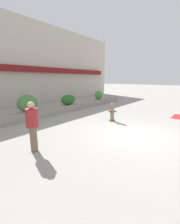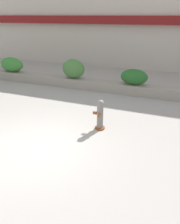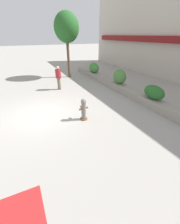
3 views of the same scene
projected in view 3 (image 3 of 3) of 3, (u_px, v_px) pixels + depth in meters
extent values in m
plane|color=#9E9991|center=(40.00, 115.00, 7.83)|extent=(120.00, 120.00, 0.00)
cube|color=gray|center=(132.00, 93.00, 10.00)|extent=(18.00, 0.70, 0.50)
ellipsoid|color=#387F33|center=(94.00, 68.00, 14.25)|extent=(1.57, 0.70, 0.86)
ellipsoid|color=#427538|center=(119.00, 76.00, 10.90)|extent=(1.27, 0.70, 1.03)
ellipsoid|color=#235B23|center=(154.00, 92.00, 8.31)|extent=(1.34, 0.68, 0.76)
cylinder|color=brown|center=(84.00, 119.00, 7.41)|extent=(0.40, 0.40, 0.06)
cylinder|color=slate|center=(84.00, 110.00, 7.20)|extent=(0.25, 0.25, 0.85)
sphere|color=slate|center=(83.00, 101.00, 6.99)|extent=(0.25, 0.25, 0.25)
cylinder|color=brown|center=(82.00, 107.00, 7.29)|extent=(0.15, 0.13, 0.11)
cylinder|color=brown|center=(87.00, 108.00, 7.24)|extent=(0.11, 0.14, 0.09)
cylinder|color=brown|center=(80.00, 109.00, 7.07)|extent=(0.11, 0.14, 0.09)
cylinder|color=brown|center=(68.00, 59.00, 14.11)|extent=(0.24, 0.24, 3.28)
ellipsoid|color=#235B23|center=(66.00, 27.00, 12.89)|extent=(2.38, 2.14, 2.50)
cylinder|color=brown|center=(59.00, 84.00, 11.27)|extent=(0.30, 0.30, 0.88)
cylinder|color=maroon|center=(58.00, 74.00, 10.93)|extent=(0.50, 0.50, 0.62)
sphere|color=#D6AD89|center=(58.00, 68.00, 10.73)|extent=(0.23, 0.23, 0.23)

